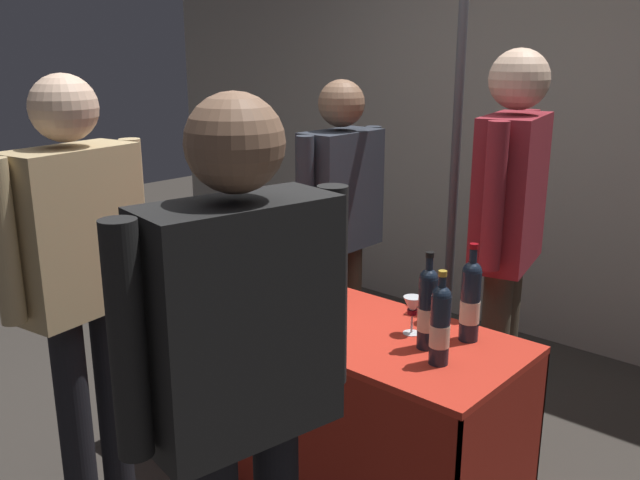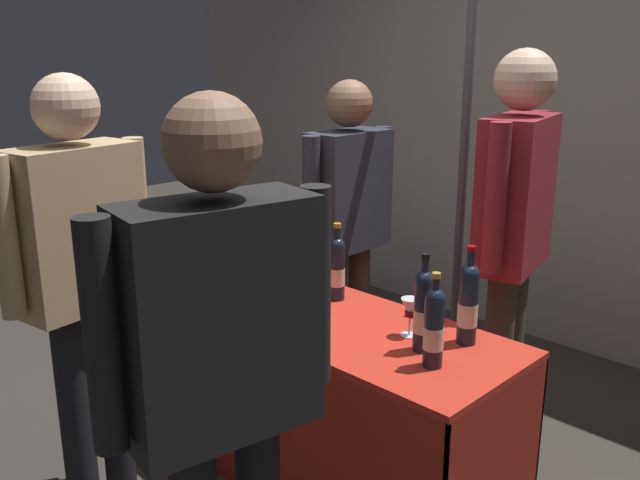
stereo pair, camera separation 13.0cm
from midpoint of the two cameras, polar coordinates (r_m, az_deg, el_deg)
name	(u,v)px [view 1 (the left image)]	position (r m, az deg, el deg)	size (l,w,h in m)	color
ground_plane	(320,474)	(3.04, -1.30, -19.07)	(12.00, 12.00, 0.00)	#38332D
back_partition	(548,130)	(4.23, 17.77, 8.75)	(6.63, 0.12, 2.55)	#9E998E
tasting_table	(320,367)	(2.79, -1.36, -10.65)	(1.63, 0.60, 0.73)	red
featured_wine_bottle	(440,324)	(2.25, 8.41, -7.03)	(0.07, 0.07, 0.32)	#192333
display_bottle_0	(295,276)	(2.66, -3.49, -3.03)	(0.07, 0.07, 0.34)	black
display_bottle_1	(470,300)	(2.44, 11.03, -4.98)	(0.07, 0.07, 0.36)	#192333
display_bottle_2	(317,256)	(2.90, -1.58, -1.39)	(0.08, 0.08, 0.34)	black
display_bottle_3	(335,267)	(2.79, -0.07, -2.31)	(0.07, 0.07, 0.33)	#192333
display_bottle_4	(208,262)	(2.89, -10.70, -1.81)	(0.08, 0.08, 0.33)	#192333
display_bottle_5	(216,252)	(3.04, -9.97, -0.98)	(0.07, 0.07, 0.33)	black
display_bottle_6	(306,298)	(2.45, -2.70, -4.93)	(0.08, 0.08, 0.32)	black
display_bottle_7	(427,308)	(2.36, 7.44, -5.67)	(0.07, 0.07, 0.35)	#192333
display_bottle_8	(226,275)	(2.76, -9.23, -2.97)	(0.08, 0.08, 0.30)	black
wine_glass_near_vendor	(282,265)	(3.00, -4.43, -2.11)	(0.07, 0.07, 0.12)	silver
wine_glass_mid	(259,256)	(3.07, -6.36, -1.33)	(0.08, 0.08, 0.15)	silver
wine_glass_near_taster	(412,308)	(2.48, 6.27, -5.70)	(0.07, 0.07, 0.14)	silver
brochure_stand	(257,271)	(2.97, -6.59, -2.58)	(0.14, 0.01, 0.15)	silver
vendor_presenter	(341,215)	(3.29, 0.60, 2.07)	(0.22, 0.58, 1.60)	#4C4233
vendor_assistant	(508,219)	(2.89, 14.30, 1.68)	(0.30, 0.60, 1.74)	#4C4233
taster_foreground_right	(242,366)	(1.69, -8.79, -10.43)	(0.29, 0.63, 1.65)	black
taster_foreground_left	(79,264)	(2.57, -20.93, -1.91)	(0.27, 0.61, 1.66)	black
booth_signpost	(457,138)	(3.21, 10.24, 8.44)	(0.49, 0.04, 2.26)	#47474C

